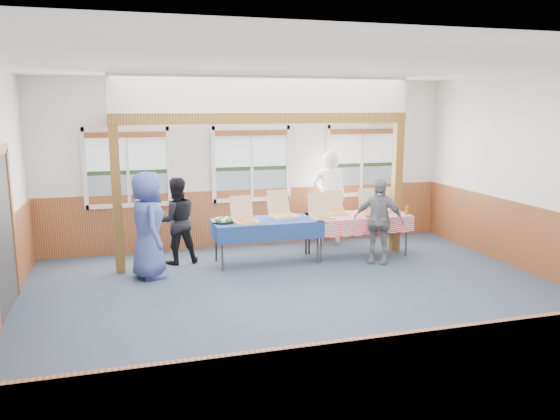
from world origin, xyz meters
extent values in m
plane|color=#293344|center=(0.00, 0.00, 0.00)|extent=(8.00, 8.00, 0.00)
plane|color=white|center=(0.00, 0.00, 3.20)|extent=(8.00, 8.00, 0.00)
plane|color=silver|center=(0.00, 3.50, 1.60)|extent=(8.00, 0.00, 8.00)
plane|color=silver|center=(0.00, -3.50, 1.60)|extent=(8.00, 0.00, 8.00)
plane|color=silver|center=(4.00, 0.00, 1.60)|extent=(0.00, 8.00, 8.00)
cube|color=brown|center=(0.00, 3.48, 0.55)|extent=(7.98, 0.05, 1.10)
cube|color=brown|center=(0.00, -3.48, 0.55)|extent=(7.98, 0.05, 1.10)
cube|color=brown|center=(3.98, 0.00, 0.55)|extent=(0.05, 6.98, 1.10)
cube|color=#2F2F2F|center=(-3.96, 0.90, 1.05)|extent=(0.06, 1.30, 2.10)
cube|color=white|center=(-2.30, 3.44, 0.91)|extent=(1.52, 0.05, 0.08)
cube|color=white|center=(-2.30, 3.44, 2.29)|extent=(1.52, 0.05, 0.08)
cube|color=white|center=(-3.04, 3.44, 1.60)|extent=(0.08, 0.05, 1.46)
cube|color=white|center=(-1.56, 3.44, 1.60)|extent=(0.08, 0.05, 1.46)
cube|color=white|center=(-2.30, 3.44, 1.60)|extent=(0.05, 0.05, 1.30)
cube|color=slate|center=(-2.30, 3.48, 1.21)|extent=(1.40, 0.02, 0.52)
cube|color=#1E3319|center=(-2.30, 3.48, 1.51)|extent=(1.40, 0.02, 0.08)
cube|color=silver|center=(-2.30, 3.48, 1.90)|extent=(1.40, 0.02, 0.70)
cube|color=brown|center=(-2.30, 3.42, 2.19)|extent=(1.40, 0.07, 0.10)
cube|color=white|center=(0.00, 3.44, 0.91)|extent=(1.52, 0.05, 0.08)
cube|color=white|center=(0.00, 3.44, 2.29)|extent=(1.52, 0.05, 0.08)
cube|color=white|center=(-0.74, 3.44, 1.60)|extent=(0.08, 0.05, 1.46)
cube|color=white|center=(0.74, 3.44, 1.60)|extent=(0.08, 0.05, 1.46)
cube|color=white|center=(0.00, 3.44, 1.60)|extent=(0.05, 0.05, 1.30)
cube|color=slate|center=(0.00, 3.48, 1.21)|extent=(1.40, 0.02, 0.52)
cube|color=#1E3319|center=(0.00, 3.48, 1.51)|extent=(1.40, 0.02, 0.08)
cube|color=silver|center=(0.00, 3.48, 1.90)|extent=(1.40, 0.02, 0.70)
cube|color=brown|center=(0.00, 3.42, 2.19)|extent=(1.40, 0.07, 0.10)
cube|color=white|center=(2.30, 3.44, 0.91)|extent=(1.52, 0.05, 0.08)
cube|color=white|center=(2.30, 3.44, 2.29)|extent=(1.52, 0.05, 0.08)
cube|color=white|center=(1.56, 3.44, 1.60)|extent=(0.08, 0.05, 1.46)
cube|color=white|center=(3.04, 3.44, 1.60)|extent=(0.08, 0.05, 1.46)
cube|color=white|center=(2.30, 3.44, 1.60)|extent=(0.05, 0.05, 1.30)
cube|color=slate|center=(2.30, 3.48, 1.21)|extent=(1.40, 0.02, 0.52)
cube|color=#1E3319|center=(2.30, 3.48, 1.51)|extent=(1.40, 0.02, 0.08)
cube|color=silver|center=(2.30, 3.48, 1.90)|extent=(1.40, 0.02, 0.70)
cube|color=brown|center=(2.30, 3.42, 2.19)|extent=(1.40, 0.07, 0.10)
cube|color=#5D3814|center=(-2.50, 2.30, 1.20)|extent=(0.15, 0.15, 2.40)
cube|color=#5D3814|center=(2.50, 2.30, 1.20)|extent=(0.15, 0.15, 2.40)
cube|color=#5D3814|center=(0.00, 2.30, 2.49)|extent=(5.15, 0.18, 0.18)
cylinder|color=#2F2F2F|center=(-0.88, 1.86, 0.36)|extent=(0.04, 0.04, 0.73)
cylinder|color=#2F2F2F|center=(-0.88, 2.49, 0.36)|extent=(0.04, 0.04, 0.73)
cylinder|color=#2F2F2F|center=(0.79, 1.86, 0.36)|extent=(0.04, 0.04, 0.73)
cylinder|color=#2F2F2F|center=(0.79, 2.49, 0.36)|extent=(0.04, 0.04, 0.73)
cube|color=#2F2F2F|center=(-0.04, 2.18, 0.73)|extent=(1.93, 1.28, 0.03)
cube|color=navy|center=(-0.04, 2.18, 0.75)|extent=(2.01, 1.35, 0.01)
cube|color=navy|center=(-0.04, 1.77, 0.61)|extent=(1.76, 0.60, 0.28)
cube|color=navy|center=(-0.04, 2.58, 0.61)|extent=(1.76, 0.60, 0.28)
cylinder|color=#2F2F2F|center=(0.85, 1.87, 0.36)|extent=(0.04, 0.04, 0.73)
cylinder|color=#2F2F2F|center=(0.85, 2.49, 0.36)|extent=(0.04, 0.04, 0.73)
cylinder|color=#2F2F2F|center=(2.50, 1.87, 0.36)|extent=(0.04, 0.04, 0.73)
cylinder|color=#2F2F2F|center=(2.50, 2.49, 0.36)|extent=(0.04, 0.04, 0.73)
cube|color=#2F2F2F|center=(1.68, 2.18, 0.73)|extent=(1.87, 1.01, 0.03)
cube|color=red|center=(1.68, 2.18, 0.75)|extent=(1.93, 1.08, 0.01)
cube|color=red|center=(1.68, 1.78, 0.61)|extent=(1.81, 0.30, 0.28)
cube|color=red|center=(1.68, 2.58, 0.61)|extent=(1.81, 0.30, 0.28)
cube|color=#D2AD8C|center=(-0.44, 2.03, 0.78)|extent=(0.42, 0.42, 0.04)
cylinder|color=#C38A2E|center=(-0.44, 2.03, 0.81)|extent=(0.37, 0.37, 0.01)
cube|color=#D2AD8C|center=(-0.46, 2.26, 0.99)|extent=(0.40, 0.13, 0.38)
cube|color=#D2AD8C|center=(0.31, 2.30, 0.78)|extent=(0.47, 0.47, 0.05)
cylinder|color=tan|center=(0.31, 2.30, 0.81)|extent=(0.41, 0.41, 0.01)
cube|color=#D2AD8C|center=(0.27, 2.55, 1.01)|extent=(0.43, 0.16, 0.41)
cube|color=#D2AD8C|center=(0.93, 2.04, 0.78)|extent=(0.39, 0.39, 0.04)
cylinder|color=#C87E3E|center=(0.93, 2.04, 0.81)|extent=(0.34, 0.34, 0.01)
cube|color=#D2AD8C|center=(0.93, 2.26, 0.98)|extent=(0.38, 0.10, 0.37)
cube|color=#D2AD8C|center=(1.33, 2.33, 0.78)|extent=(0.38, 0.38, 0.04)
cylinder|color=#C38A2E|center=(1.33, 2.33, 0.81)|extent=(0.33, 0.33, 0.01)
cube|color=#D2AD8C|center=(1.33, 2.55, 0.98)|extent=(0.37, 0.10, 0.36)
cube|color=#D2AD8C|center=(1.93, 2.06, 0.78)|extent=(0.46, 0.46, 0.05)
cylinder|color=#C87E3E|center=(1.93, 2.06, 0.81)|extent=(0.40, 0.40, 0.01)
cube|color=#D2AD8C|center=(1.96, 2.30, 1.01)|extent=(0.42, 0.15, 0.41)
cube|color=#D2AD8C|center=(2.33, 2.28, 0.78)|extent=(0.47, 0.47, 0.04)
cylinder|color=tan|center=(2.33, 2.28, 0.81)|extent=(0.41, 0.41, 0.01)
cube|color=#D2AD8C|center=(2.39, 2.50, 0.99)|extent=(0.40, 0.19, 0.38)
cylinder|color=black|center=(-0.79, 2.18, 0.77)|extent=(0.39, 0.39, 0.03)
cylinder|color=white|center=(-0.79, 2.18, 0.80)|extent=(0.09, 0.09, 0.04)
sphere|color=#39752C|center=(-0.69, 2.18, 0.80)|extent=(0.09, 0.09, 0.09)
sphere|color=silver|center=(-0.73, 2.26, 0.80)|extent=(0.09, 0.09, 0.09)
sphere|color=#39752C|center=(-0.82, 2.28, 0.80)|extent=(0.09, 0.09, 0.09)
sphere|color=silver|center=(-0.89, 2.22, 0.80)|extent=(0.09, 0.09, 0.09)
sphere|color=#39752C|center=(-0.89, 2.13, 0.80)|extent=(0.09, 0.09, 0.09)
sphere|color=silver|center=(-0.82, 2.07, 0.80)|extent=(0.09, 0.09, 0.09)
sphere|color=#39752C|center=(-0.73, 2.09, 0.80)|extent=(0.09, 0.09, 0.09)
cylinder|color=#865B16|center=(2.53, 1.93, 0.83)|extent=(0.07, 0.07, 0.15)
imported|color=white|center=(1.47, 3.10, 0.93)|extent=(0.76, 0.59, 1.86)
imported|color=black|center=(-1.55, 2.57, 0.75)|extent=(0.80, 0.66, 1.50)
imported|color=#394890|center=(-2.05, 1.88, 0.85)|extent=(0.67, 0.91, 1.70)
imported|color=slate|center=(1.81, 1.64, 0.74)|extent=(0.93, 0.77, 1.49)
camera|label=1|loc=(-2.38, -6.75, 2.69)|focal=35.00mm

